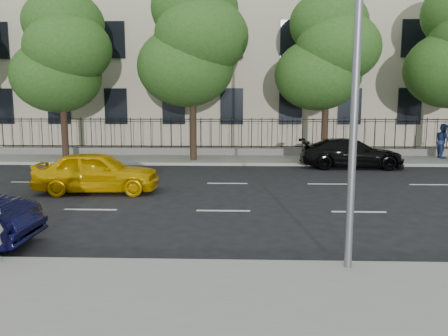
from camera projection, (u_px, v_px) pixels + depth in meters
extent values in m
plane|color=black|center=(220.00, 236.00, 10.52)|extent=(120.00, 120.00, 0.00)
cube|color=gray|center=(208.00, 311.00, 6.56)|extent=(60.00, 4.00, 0.15)
cube|color=gray|center=(231.00, 159.00, 24.35)|extent=(60.00, 4.00, 0.15)
cube|color=beige|center=(233.00, 23.00, 31.94)|extent=(34.00, 12.00, 18.00)
cube|color=slate|center=(231.00, 151.00, 25.99)|extent=(30.00, 0.50, 0.40)
cube|color=black|center=(231.00, 146.00, 25.95)|extent=(28.80, 0.05, 0.05)
cube|color=black|center=(231.00, 119.00, 25.71)|extent=(28.80, 0.05, 0.05)
cylinder|color=slate|center=(357.00, 46.00, 7.56)|extent=(0.14, 0.14, 8.00)
cylinder|color=#382619|center=(65.00, 132.00, 23.64)|extent=(0.36, 0.36, 2.97)
ellipsoid|color=#294E1A|center=(57.00, 76.00, 23.51)|extent=(4.75, 4.75, 3.90)
ellipsoid|color=#294E1A|center=(68.00, 49.00, 22.79)|extent=(4.50, 4.50, 3.70)
ellipsoid|color=#294E1A|center=(64.00, 24.00, 23.19)|extent=(4.25, 4.25, 3.50)
cylinder|color=#382619|center=(193.00, 129.00, 23.38)|extent=(0.36, 0.36, 3.32)
ellipsoid|color=#294E1A|center=(186.00, 67.00, 23.21)|extent=(5.13, 5.13, 4.21)
ellipsoid|color=#294E1A|center=(202.00, 37.00, 22.46)|extent=(4.86, 4.86, 4.00)
ellipsoid|color=#294E1A|center=(195.00, 9.00, 22.85)|extent=(4.59, 4.59, 3.78)
cylinder|color=#382619|center=(325.00, 132.00, 23.15)|extent=(0.36, 0.36, 3.08)
ellipsoid|color=#294E1A|center=(318.00, 75.00, 23.03)|extent=(4.56, 4.56, 3.74)
ellipsoid|color=#294E1A|center=(338.00, 48.00, 22.31)|extent=(4.32, 4.32, 3.55)
ellipsoid|color=#294E1A|center=(329.00, 23.00, 22.72)|extent=(4.08, 4.08, 3.36)
imported|color=#DDA503|center=(97.00, 172.00, 15.59)|extent=(4.47, 2.01, 1.49)
imported|color=black|center=(351.00, 153.00, 21.58)|extent=(5.07, 2.15, 1.46)
imported|color=navy|center=(443.00, 141.00, 24.30)|extent=(0.75, 0.95, 1.91)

